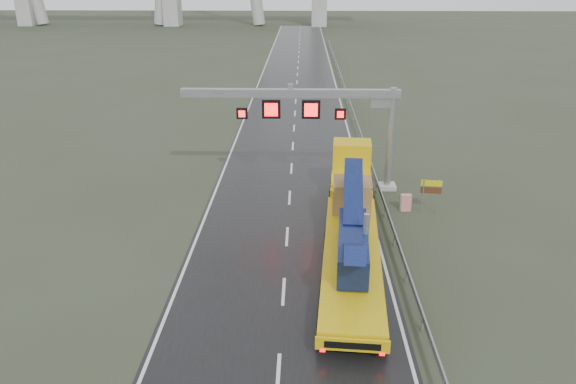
{
  "coord_description": "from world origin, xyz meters",
  "views": [
    {
      "loc": [
        0.85,
        -19.47,
        14.59
      ],
      "look_at": [
        0.08,
        9.06,
        3.2
      ],
      "focal_mm": 35.0,
      "sensor_mm": 36.0,
      "label": 1
    }
  ],
  "objects_px": {
    "exit_sign_pair": "(431,190)",
    "striped_barrier": "(406,203)",
    "sign_gantry": "(321,111)",
    "heavy_haul_truck": "(352,210)"
  },
  "relations": [
    {
      "from": "heavy_haul_truck",
      "to": "exit_sign_pair",
      "type": "relative_size",
      "value": 8.59
    },
    {
      "from": "sign_gantry",
      "to": "striped_barrier",
      "type": "height_order",
      "value": "sign_gantry"
    },
    {
      "from": "heavy_haul_truck",
      "to": "exit_sign_pair",
      "type": "distance_m",
      "value": 6.44
    },
    {
      "from": "heavy_haul_truck",
      "to": "striped_barrier",
      "type": "xyz_separation_m",
      "value": [
        3.84,
        3.99,
        -1.2
      ]
    },
    {
      "from": "exit_sign_pair",
      "to": "striped_barrier",
      "type": "height_order",
      "value": "exit_sign_pair"
    },
    {
      "from": "striped_barrier",
      "to": "sign_gantry",
      "type": "bearing_deg",
      "value": 138.82
    },
    {
      "from": "sign_gantry",
      "to": "striped_barrier",
      "type": "xyz_separation_m",
      "value": [
        5.44,
        -3.95,
        -5.06
      ]
    },
    {
      "from": "sign_gantry",
      "to": "exit_sign_pair",
      "type": "xyz_separation_m",
      "value": [
        6.9,
        -4.28,
        -4.03
      ]
    },
    {
      "from": "heavy_haul_truck",
      "to": "exit_sign_pair",
      "type": "xyz_separation_m",
      "value": [
        5.29,
        3.67,
        -0.17
      ]
    },
    {
      "from": "sign_gantry",
      "to": "striped_barrier",
      "type": "distance_m",
      "value": 8.41
    }
  ]
}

